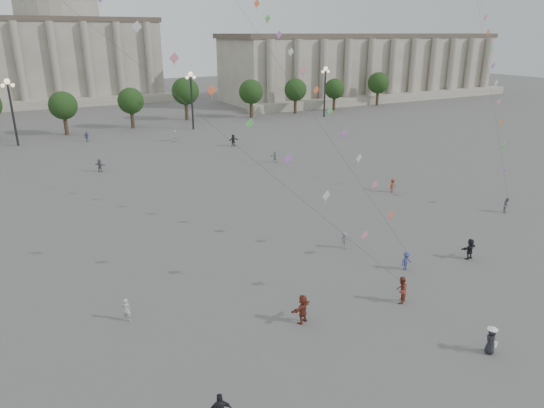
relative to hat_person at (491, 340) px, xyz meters
name	(u,v)px	position (x,y,z in m)	size (l,w,h in m)	color
ground	(362,355)	(-6.53, 3.29, -0.87)	(360.00, 360.00, 0.00)	#54524F
hall_east	(365,66)	(68.47, 97.18, 7.56)	(84.00, 26.22, 17.20)	gray
hall_central	(62,45)	(-6.53, 132.51, 13.37)	(48.30, 34.30, 35.50)	gray
tree_row	(101,101)	(-6.53, 81.29, 4.53)	(137.12, 5.12, 8.00)	#322519
lamp_post_mid_west	(10,100)	(-21.53, 73.29, 6.49)	(2.00, 0.90, 10.65)	#262628
lamp_post_mid_east	(191,90)	(8.47, 73.29, 6.49)	(2.00, 0.90, 10.65)	#262628
lamp_post_far_east	(325,82)	(38.47, 73.29, 6.49)	(2.00, 0.90, 10.65)	#262628
person_crowd_0	(87,137)	(-11.16, 71.29, -0.06)	(0.94, 0.39, 1.61)	navy
person_crowd_3	(470,249)	(8.96, 9.12, 0.00)	(1.61, 0.51, 1.74)	black
person_crowd_4	(175,136)	(2.02, 64.47, 0.05)	(1.70, 0.54, 1.84)	silver
person_crowd_6	(344,240)	(1.24, 15.56, -0.12)	(0.97, 0.56, 1.50)	slate
person_crowd_7	(275,156)	(10.16, 43.97, -0.02)	(1.56, 0.50, 1.68)	#AFAFAB
person_crowd_8	(393,185)	(15.38, 25.44, -0.04)	(1.07, 0.61, 1.65)	brown
person_crowd_9	(233,140)	(9.19, 56.27, 0.09)	(1.78, 0.57, 1.92)	black
person_crowd_12	(100,165)	(-12.61, 50.62, -0.02)	(1.57, 0.50, 1.70)	#5E5F63
person_crowd_13	(127,310)	(-17.50, 13.26, -0.09)	(0.57, 0.37, 1.56)	#B4B4AF
tourist_2	(303,309)	(-7.79, 7.76, 0.10)	(1.79, 0.57, 1.93)	maroon
kite_flyer_0	(401,290)	(-0.66, 6.61, 0.09)	(0.93, 0.73, 1.92)	maroon
kite_flyer_1	(406,261)	(3.06, 10.08, -0.12)	(0.97, 0.56, 1.50)	navy
kite_flyer_2	(507,205)	(21.08, 14.83, -0.08)	(0.77, 0.60, 1.58)	slate
hat_person	(491,340)	(0.00, 0.00, 0.00)	(0.95, 0.90, 1.69)	black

